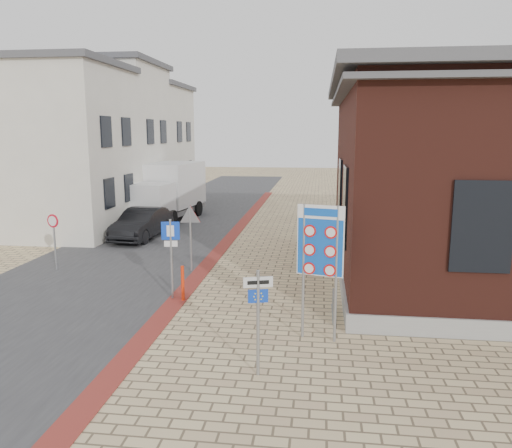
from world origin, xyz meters
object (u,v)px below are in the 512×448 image
at_px(box_truck, 167,191).
at_px(parking_sign, 171,245).
at_px(bollard, 183,284).
at_px(sedan, 142,224).
at_px(border_sign, 320,243).
at_px(essen_sign, 258,307).

distance_m(box_truck, parking_sign, 14.13).
relative_size(box_truck, bollard, 5.95).
bearing_deg(box_truck, parking_sign, -63.99).
distance_m(sedan, border_sign, 13.73).
bearing_deg(box_truck, border_sign, -53.01).
bearing_deg(sedan, box_truck, 97.98).
xyz_separation_m(essen_sign, bollard, (-2.80, 4.30, -0.94)).
distance_m(box_truck, border_sign, 18.15).
distance_m(essen_sign, bollard, 5.22).
bearing_deg(sedan, bollard, -58.59).
xyz_separation_m(sedan, bollard, (4.34, -8.45, -0.18)).
distance_m(box_truck, bollard, 14.43).
relative_size(sedan, bollard, 4.02).
relative_size(parking_sign, bollard, 2.26).
height_order(box_truck, essen_sign, box_truck).
distance_m(border_sign, parking_sign, 5.10).
xyz_separation_m(essen_sign, parking_sign, (-3.17, 4.45, 0.19)).
relative_size(box_truck, essen_sign, 2.86).
bearing_deg(parking_sign, box_truck, 98.01).
bearing_deg(box_truck, essen_sign, -59.06).
bearing_deg(essen_sign, bollard, 106.52).
height_order(essen_sign, bollard, essen_sign).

